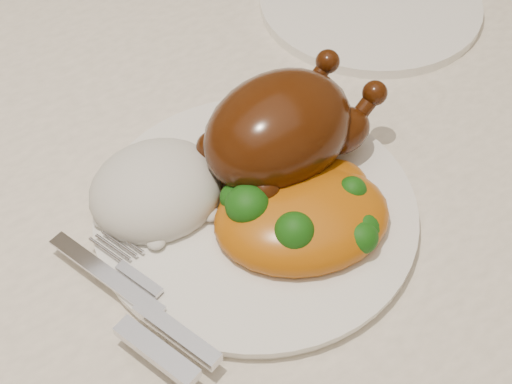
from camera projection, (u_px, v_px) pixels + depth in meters
dining_table at (45, 242)px, 0.69m from camera, size 1.60×0.90×0.76m
tablecloth at (26, 194)px, 0.64m from camera, size 1.73×1.03×0.18m
dinner_plate at (256, 212)px, 0.58m from camera, size 0.32×0.32×0.01m
side_plate at (370, 3)px, 0.77m from camera, size 0.30×0.30×0.01m
roast_chicken at (282, 128)px, 0.58m from camera, size 0.17×0.12×0.09m
rice_mound at (157, 190)px, 0.58m from camera, size 0.11×0.10×0.06m
mac_and_cheese at (305, 213)px, 0.56m from camera, size 0.17×0.15×0.06m
cutlery at (149, 318)px, 0.50m from camera, size 0.06×0.17×0.01m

